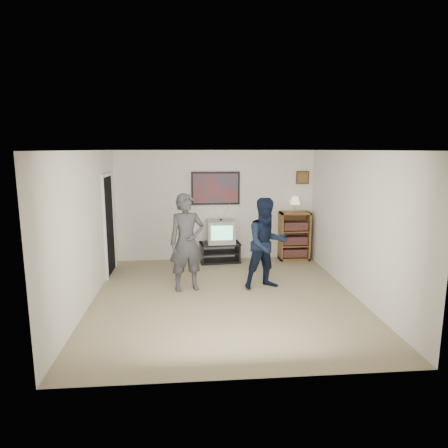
{
  "coord_description": "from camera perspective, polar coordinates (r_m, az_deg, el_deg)",
  "views": [
    {
      "loc": [
        -0.59,
        -6.51,
        2.52
      ],
      "look_at": [
        0.04,
        0.76,
        1.15
      ],
      "focal_mm": 32.0,
      "sensor_mm": 36.0,
      "label": 1
    }
  ],
  "objects": [
    {
      "name": "air_vent",
      "position": [
        9.0,
        -4.74,
        6.98
      ],
      "size": [
        0.28,
        0.02,
        0.14
      ],
      "primitive_type": "cube",
      "color": "white",
      "rests_on": "room_shell"
    },
    {
      "name": "small_picture",
      "position": [
        9.37,
        11.16,
        6.53
      ],
      "size": [
        0.3,
        0.03,
        0.3
      ],
      "primitive_type": "cube",
      "color": "#4B2618",
      "rests_on": "room_shell"
    },
    {
      "name": "room_shell",
      "position": [
        6.99,
        -0.05,
        0.18
      ],
      "size": [
        4.51,
        5.0,
        2.51
      ],
      "color": "#837353",
      "rests_on": "ground"
    },
    {
      "name": "table_lamp",
      "position": [
        9.15,
        10.11,
        2.78
      ],
      "size": [
        0.23,
        0.23,
        0.37
      ],
      "primitive_type": null,
      "color": "beige",
      "rests_on": "bookshelf"
    },
    {
      "name": "poster",
      "position": [
        9.04,
        -1.21,
        5.12
      ],
      "size": [
        1.1,
        0.03,
        0.75
      ],
      "primitive_type": "cube",
      "color": "black",
      "rests_on": "room_shell"
    },
    {
      "name": "media_stand",
      "position": [
        9.06,
        -0.61,
        -4.05
      ],
      "size": [
        0.93,
        0.57,
        0.45
      ],
      "rotation": [
        0.0,
        0.0,
        0.09
      ],
      "color": "black",
      "rests_on": "room_shell"
    },
    {
      "name": "person_short",
      "position": [
        7.28,
        6.11,
        -2.8
      ],
      "size": [
        0.94,
        0.81,
        1.67
      ],
      "primitive_type": "imported",
      "rotation": [
        0.0,
        0.0,
        0.24
      ],
      "color": "black",
      "rests_on": "room_shell"
    },
    {
      "name": "bookshelf",
      "position": [
        9.31,
        10.01,
        -1.7
      ],
      "size": [
        0.68,
        0.39,
        1.11
      ],
      "primitive_type": null,
      "color": "brown",
      "rests_on": "room_shell"
    },
    {
      "name": "controller_left",
      "position": [
        7.36,
        -5.79,
        -0.27
      ],
      "size": [
        0.06,
        0.13,
        0.04
      ],
      "primitive_type": "cube",
      "rotation": [
        0.0,
        0.0,
        -0.24
      ],
      "color": "white",
      "rests_on": "person_tall"
    },
    {
      "name": "person_tall",
      "position": [
        7.17,
        -5.34,
        -2.63
      ],
      "size": [
        0.73,
        0.57,
        1.76
      ],
      "primitive_type": "imported",
      "rotation": [
        0.0,
        0.0,
        0.26
      ],
      "color": "#353437",
      "rests_on": "room_shell"
    },
    {
      "name": "controller_right",
      "position": [
        7.4,
        5.74,
        -0.26
      ],
      "size": [
        0.04,
        0.13,
        0.04
      ],
      "primitive_type": "cube",
      "rotation": [
        0.0,
        0.0,
        0.01
      ],
      "color": "white",
      "rests_on": "person_short"
    },
    {
      "name": "doorway",
      "position": [
        8.41,
        -16.16,
        -0.19
      ],
      "size": [
        0.03,
        0.85,
        2.0
      ],
      "primitive_type": "cube",
      "color": "black",
      "rests_on": "room_shell"
    },
    {
      "name": "crt_television",
      "position": [
        8.95,
        -0.43,
        -1.08
      ],
      "size": [
        0.62,
        0.53,
        0.51
      ],
      "primitive_type": null,
      "rotation": [
        0.0,
        0.0,
        0.03
      ],
      "color": "#A2A19C",
      "rests_on": "media_stand"
    }
  ]
}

